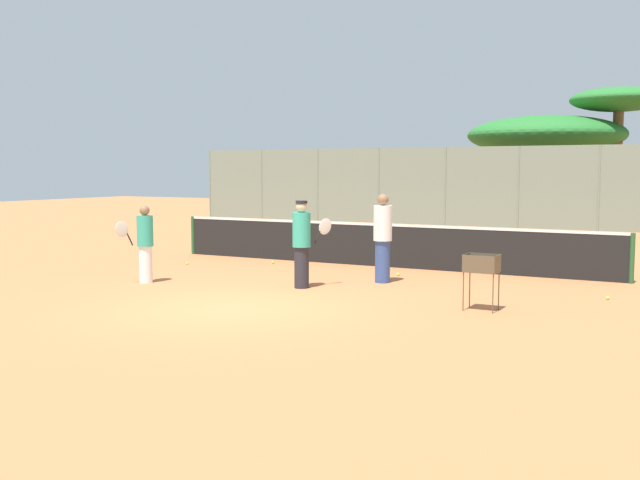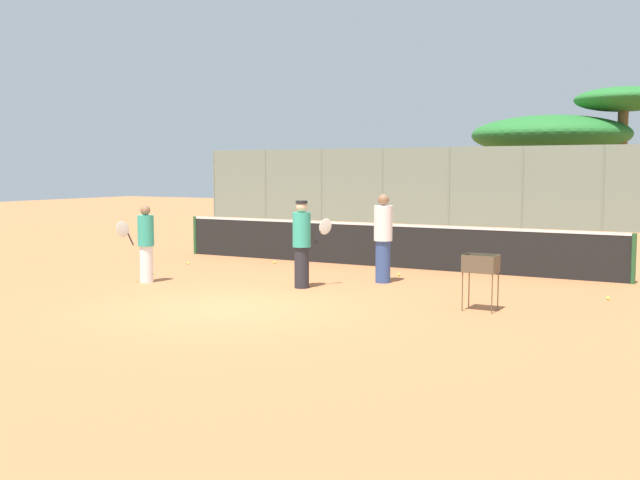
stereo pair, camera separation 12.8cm
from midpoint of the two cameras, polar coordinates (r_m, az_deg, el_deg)
name	(u,v)px [view 1 (the left image)]	position (r m, az deg, el deg)	size (l,w,h in m)	color
ground_plane	(229,309)	(13.06, -7.23, -5.21)	(80.00, 80.00, 0.00)	#C67242
tennis_net	(380,244)	(18.49, 4.39, -0.31)	(11.67, 0.10, 1.07)	#26592D
back_fence	(518,187)	(31.55, 14.77, 3.91)	(31.18, 0.08, 3.35)	gray
tree_1	(619,103)	(35.89, 21.73, 9.68)	(4.20, 4.20, 5.98)	brown
tree_2	(546,135)	(36.35, 16.74, 7.63)	(7.14, 7.14, 4.86)	brown
player_white_outfit	(383,237)	(15.85, 4.56, 0.21)	(0.65, 0.82, 1.88)	#334C8C
player_red_cap	(145,243)	(16.23, -13.43, -0.22)	(0.44, 0.86, 1.64)	white
player_yellow_shirt	(302,243)	(15.08, -1.63, -0.22)	(0.60, 0.82, 1.77)	#26262D
ball_cart	(481,268)	(12.97, 11.91, -2.10)	(0.56, 0.41, 0.96)	brown
tennis_ball_0	(152,273)	(17.50, -12.92, -2.49)	(0.07, 0.07, 0.07)	#D1E54C
tennis_ball_1	(608,298)	(14.80, 20.84, -4.14)	(0.07, 0.07, 0.07)	#D1E54C
tennis_ball_2	(273,262)	(19.11, -3.79, -1.71)	(0.07, 0.07, 0.07)	#D1E54C
tennis_ball_3	(398,274)	(17.00, 5.75, -2.61)	(0.07, 0.07, 0.07)	#D1E54C
tennis_ball_4	(306,285)	(15.41, -1.32, -3.42)	(0.07, 0.07, 0.07)	#D1E54C
tennis_ball_5	(187,263)	(19.19, -10.30, -1.76)	(0.07, 0.07, 0.07)	#D1E54C
tennis_ball_6	(145,268)	(18.55, -13.36, -2.06)	(0.07, 0.07, 0.07)	#D1E54C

